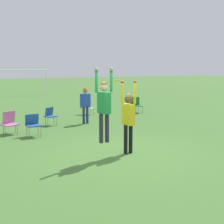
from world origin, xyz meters
TOP-DOWN VIEW (x-y plane):
  - ground_plane at (0.00, 0.00)m, footprint 120.00×120.00m
  - person_jumping at (-0.62, -0.19)m, footprint 0.57×0.45m
  - person_defending at (0.28, -0.01)m, footprint 0.54×0.42m
  - frisbee at (-0.18, -0.13)m, footprint 0.25×0.25m
  - camping_chair_0 at (-0.58, 5.64)m, footprint 0.63×0.69m
  - camping_chair_1 at (4.93, 7.19)m, footprint 0.75×0.82m
  - camping_chair_2 at (-1.80, 3.71)m, footprint 0.55×0.59m
  - camping_chair_3 at (2.16, 7.77)m, footprint 0.67×0.75m
  - camping_chair_4 at (-2.53, 4.58)m, footprint 0.74×0.81m
  - person_spectator_near at (1.01, 5.28)m, footprint 0.56×0.28m
  - soccer_goal at (-0.16, 20.76)m, footprint 7.10×0.10m

SIDE VIEW (x-z plane):
  - ground_plane at x=0.00m, z-range 0.00..0.00m
  - camping_chair_3 at x=2.16m, z-range 0.05..0.89m
  - camping_chair_0 at x=-0.58m, z-range 0.08..0.89m
  - camping_chair_4 at x=-2.53m, z-range 0.05..0.95m
  - camping_chair_2 at x=-1.80m, z-range 0.09..0.93m
  - camping_chair_1 at x=4.93m, z-range 0.06..0.97m
  - person_spectator_near at x=1.01m, z-range 0.17..1.87m
  - person_defending at x=0.28m, z-range 0.08..2.35m
  - person_jumping at x=-0.62m, z-range 0.55..2.72m
  - soccer_goal at x=-0.16m, z-range 0.67..3.02m
  - frisbee at x=-0.18m, z-range 2.24..2.30m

